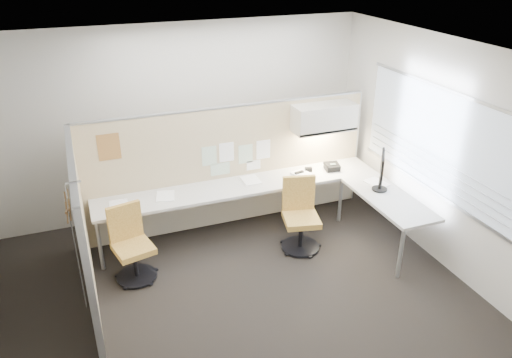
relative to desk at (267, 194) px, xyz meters
name	(u,v)px	position (x,y,z in m)	size (l,w,h in m)	color
floor	(229,293)	(-0.93, -1.13, -0.61)	(5.50, 4.50, 0.01)	black
ceiling	(222,54)	(-0.93, -1.13, 2.20)	(5.50, 4.50, 0.01)	white
wall_back	(179,122)	(-0.93, 1.12, 0.80)	(5.50, 0.02, 2.80)	beige
wall_front	(326,325)	(-0.93, -3.38, 0.80)	(5.50, 0.02, 2.80)	beige
wall_right	(437,152)	(1.82, -1.13, 0.80)	(0.02, 4.50, 2.80)	beige
window_pane	(437,141)	(1.79, -1.13, 0.95)	(0.01, 2.80, 1.30)	#ABB7C6
partition_back	(230,167)	(-0.38, 0.47, 0.27)	(4.10, 0.06, 1.75)	#C8B88A
partition_left	(84,233)	(-2.43, -0.63, 0.27)	(0.06, 2.20, 1.75)	#C8B88A
desk	(267,194)	(0.00, 0.00, 0.00)	(4.00, 2.07, 0.73)	beige
overhead_bin	(324,118)	(0.97, 0.26, 0.91)	(0.90, 0.36, 0.38)	beige
task_light_strip	(323,132)	(0.97, 0.26, 0.70)	(0.60, 0.06, 0.02)	#FFEABF
pinned_papers	(235,157)	(-0.30, 0.44, 0.43)	(1.01, 0.00, 0.47)	#8CBF8C
poster	(109,147)	(-1.98, 0.44, 0.82)	(0.28, 0.00, 0.35)	orange
chair_left	(131,246)	(-1.92, -0.39, -0.17)	(0.52, 0.54, 0.93)	black
chair_right	(300,217)	(0.28, -0.51, -0.15)	(0.54, 0.56, 0.97)	black
monitor	(382,170)	(1.37, -0.66, 0.43)	(0.30, 0.43, 0.52)	black
phone	(332,167)	(1.08, 0.14, 0.18)	(0.23, 0.22, 0.12)	black
stapler	(299,173)	(0.56, 0.16, 0.15)	(0.14, 0.04, 0.05)	black
tape_dispenser	(308,169)	(0.74, 0.22, 0.16)	(0.10, 0.06, 0.06)	black
coat_hook	(70,218)	(-2.51, -1.25, 0.81)	(0.18, 0.46, 1.37)	silver
paper_stack_0	(119,206)	(-1.98, 0.11, 0.14)	(0.23, 0.30, 0.02)	white
paper_stack_1	(165,196)	(-1.37, 0.17, 0.14)	(0.23, 0.30, 0.02)	white
paper_stack_2	(251,180)	(-0.16, 0.22, 0.14)	(0.23, 0.30, 0.02)	white
paper_stack_3	(303,175)	(0.60, 0.12, 0.14)	(0.23, 0.30, 0.03)	white
paper_stack_4	(376,183)	(1.44, -0.48, 0.14)	(0.23, 0.30, 0.02)	white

